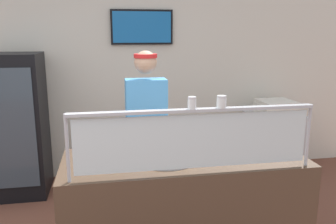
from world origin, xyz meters
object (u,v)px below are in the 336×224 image
object	(u,v)px
parmesan_shaker	(192,104)
worker_figure	(147,131)
pizza_box_stack	(276,107)
pepper_flake_shaker	(221,102)
pizza_tray	(166,157)
drink_fridge	(18,125)
pizza_server	(165,156)

from	to	relation	value
parmesan_shaker	worker_figure	size ratio (longest dim) A/B	0.05
pizza_box_stack	pepper_flake_shaker	bearing A→B (deg)	-126.05
pizza_tray	pepper_flake_shaker	xyz separation A→B (m)	(0.33, -0.30, 0.48)
worker_figure	drink_fridge	world-z (taller)	worker_figure
pepper_flake_shaker	worker_figure	bearing A→B (deg)	112.83
pizza_server	parmesan_shaker	size ratio (longest dim) A/B	3.35
pizza_tray	pepper_flake_shaker	world-z (taller)	pepper_flake_shaker
pizza_tray	worker_figure	bearing A→B (deg)	96.27
pizza_server	pizza_box_stack	bearing A→B (deg)	27.07
pizza_server	pepper_flake_shaker	size ratio (longest dim) A/B	3.32
parmesan_shaker	drink_fridge	world-z (taller)	drink_fridge
pizza_server	pepper_flake_shaker	distance (m)	0.64
parmesan_shaker	pepper_flake_shaker	bearing A→B (deg)	0.00
pepper_flake_shaker	pizza_box_stack	xyz separation A→B (m)	(1.44, 1.98, -0.50)
drink_fridge	pepper_flake_shaker	bearing A→B (deg)	-48.15
pizza_tray	worker_figure	size ratio (longest dim) A/B	0.27
drink_fridge	pizza_box_stack	bearing A→B (deg)	-0.77
pizza_server	pepper_flake_shaker	xyz separation A→B (m)	(0.34, -0.28, 0.46)
pizza_server	pepper_flake_shaker	bearing A→B (deg)	-56.05
pizza_tray	pizza_server	distance (m)	0.03
pizza_tray	pizza_box_stack	size ratio (longest dim) A/B	1.01
pizza_tray	pizza_server	bearing A→B (deg)	-119.63
parmesan_shaker	pepper_flake_shaker	world-z (taller)	same
pizza_tray	drink_fridge	distance (m)	2.28
pizza_tray	worker_figure	xyz separation A→B (m)	(-0.07, 0.65, 0.04)
pizza_tray	pizza_box_stack	xyz separation A→B (m)	(1.77, 1.68, -0.02)
pepper_flake_shaker	pizza_box_stack	bearing A→B (deg)	53.95
pizza_tray	parmesan_shaker	bearing A→B (deg)	-67.97
parmesan_shaker	pizza_server	bearing A→B (deg)	115.36
worker_figure	drink_fridge	bearing A→B (deg)	142.80
parmesan_shaker	worker_figure	world-z (taller)	worker_figure
pizza_tray	pizza_server	world-z (taller)	pizza_server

